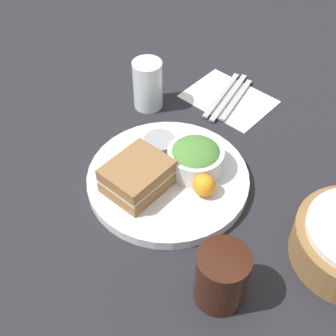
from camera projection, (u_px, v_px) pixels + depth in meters
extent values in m
plane|color=#232328|center=(168.00, 182.00, 0.89)|extent=(4.00, 4.00, 0.00)
cylinder|color=silver|center=(168.00, 179.00, 0.88)|extent=(0.30, 0.30, 0.02)
cube|color=olive|center=(138.00, 182.00, 0.85)|extent=(0.11, 0.09, 0.02)
cube|color=silver|center=(137.00, 176.00, 0.83)|extent=(0.11, 0.09, 0.01)
cube|color=olive|center=(137.00, 170.00, 0.82)|extent=(0.11, 0.09, 0.02)
cylinder|color=white|center=(195.00, 160.00, 0.87)|extent=(0.10, 0.10, 0.05)
ellipsoid|color=#4C8438|center=(196.00, 155.00, 0.86)|extent=(0.10, 0.10, 0.04)
cylinder|color=#99999E|center=(159.00, 146.00, 0.90)|extent=(0.06, 0.06, 0.03)
sphere|color=orange|center=(204.00, 185.00, 0.83)|extent=(0.04, 0.04, 0.04)
cylinder|color=#38190F|center=(221.00, 277.00, 0.69)|extent=(0.08, 0.08, 0.10)
cube|color=white|center=(229.00, 99.00, 1.06)|extent=(0.14, 0.19, 0.00)
cube|color=#B2B2B7|center=(222.00, 95.00, 1.06)|extent=(0.18, 0.05, 0.01)
cube|color=#B2B2B7|center=(229.00, 97.00, 1.06)|extent=(0.18, 0.05, 0.01)
cube|color=#B2B2B7|center=(236.00, 100.00, 1.05)|extent=(0.16, 0.05, 0.01)
cylinder|color=silver|center=(148.00, 85.00, 1.01)|extent=(0.06, 0.06, 0.11)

